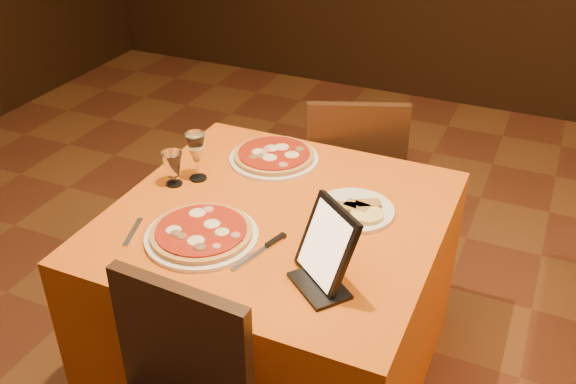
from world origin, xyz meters
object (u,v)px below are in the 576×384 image
at_px(main_table, 278,298).
at_px(wine_glass, 197,156).
at_px(pizza_near, 202,234).
at_px(tablet, 327,244).
at_px(chair_main_far, 352,178).
at_px(pizza_far, 274,157).
at_px(water_glass, 173,169).

relative_size(main_table, wine_glass, 5.79).
distance_m(pizza_near, tablet, 0.45).
bearing_deg(chair_main_far, wine_glass, 41.88).
distance_m(chair_main_far, pizza_near, 1.11).
xyz_separation_m(pizza_far, tablet, (0.45, -0.59, 0.10)).
height_order(chair_main_far, pizza_near, chair_main_far).
xyz_separation_m(chair_main_far, pizza_far, (-0.17, -0.48, 0.31)).
height_order(wine_glass, water_glass, wine_glass).
relative_size(water_glass, tablet, 0.53).
height_order(main_table, wine_glass, wine_glass).
bearing_deg(main_table, pizza_near, -125.18).
xyz_separation_m(chair_main_far, pizza_near, (-0.16, -1.05, 0.31)).
xyz_separation_m(pizza_near, wine_glass, (-0.21, 0.32, 0.08)).
bearing_deg(water_glass, pizza_far, 51.06).
distance_m(pizza_near, wine_glass, 0.39).
bearing_deg(tablet, pizza_near, -144.51).
bearing_deg(chair_main_far, tablet, 83.00).
height_order(chair_main_far, pizza_far, chair_main_far).
relative_size(wine_glass, water_glass, 1.46).
xyz_separation_m(pizza_near, pizza_far, (-0.01, 0.57, -0.00)).
relative_size(chair_main_far, tablet, 3.73).
xyz_separation_m(main_table, pizza_far, (-0.17, 0.34, 0.39)).
relative_size(chair_main_far, water_glass, 7.00).
height_order(wine_glass, tablet, tablet).
bearing_deg(main_table, chair_main_far, 90.00).
distance_m(main_table, wine_glass, 0.60).
bearing_deg(tablet, main_table, 176.06).
bearing_deg(tablet, chair_main_far, 142.96).
xyz_separation_m(chair_main_far, tablet, (0.28, -1.08, 0.41)).
bearing_deg(wine_glass, water_glass, -130.06).
bearing_deg(main_table, tablet, -42.55).
bearing_deg(pizza_near, wine_glass, 122.49).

